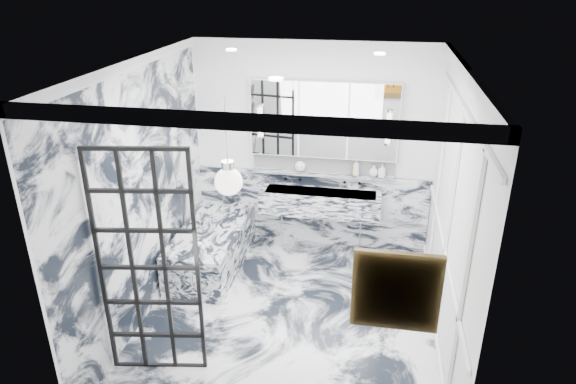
% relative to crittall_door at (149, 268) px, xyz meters
% --- Properties ---
extents(floor, '(3.60, 3.60, 0.00)m').
position_rel_crittall_door_xyz_m(floor, '(1.11, 0.98, -1.13)').
color(floor, silver).
rests_on(floor, ground).
extents(ceiling, '(3.60, 3.60, 0.00)m').
position_rel_crittall_door_xyz_m(ceiling, '(1.11, 0.98, 1.67)').
color(ceiling, white).
rests_on(ceiling, wall_back).
extents(wall_back, '(3.60, 0.00, 3.60)m').
position_rel_crittall_door_xyz_m(wall_back, '(1.11, 2.78, 0.27)').
color(wall_back, white).
rests_on(wall_back, floor).
extents(wall_front, '(3.60, 0.00, 3.60)m').
position_rel_crittall_door_xyz_m(wall_front, '(1.11, -0.82, 0.27)').
color(wall_front, white).
rests_on(wall_front, floor).
extents(wall_left, '(0.00, 3.60, 3.60)m').
position_rel_crittall_door_xyz_m(wall_left, '(-0.49, 0.98, 0.27)').
color(wall_left, white).
rests_on(wall_left, floor).
extents(wall_right, '(0.00, 3.60, 3.60)m').
position_rel_crittall_door_xyz_m(wall_right, '(2.71, 0.98, 0.27)').
color(wall_right, white).
rests_on(wall_right, floor).
extents(marble_clad_back, '(3.18, 0.05, 1.05)m').
position_rel_crittall_door_xyz_m(marble_clad_back, '(1.11, 2.76, -0.60)').
color(marble_clad_back, silver).
rests_on(marble_clad_back, floor).
extents(marble_clad_left, '(0.02, 3.56, 2.68)m').
position_rel_crittall_door_xyz_m(marble_clad_left, '(-0.48, 0.98, 0.21)').
color(marble_clad_left, silver).
rests_on(marble_clad_left, floor).
extents(panel_molding, '(0.03, 3.40, 2.30)m').
position_rel_crittall_door_xyz_m(panel_molding, '(2.69, 0.98, 0.17)').
color(panel_molding, white).
rests_on(panel_molding, floor).
extents(soap_bottle_a, '(0.11, 0.11, 0.23)m').
position_rel_crittall_door_xyz_m(soap_bottle_a, '(1.70, 2.69, 0.08)').
color(soap_bottle_a, '#8C5919').
rests_on(soap_bottle_a, ledge).
extents(soap_bottle_b, '(0.10, 0.10, 0.18)m').
position_rel_crittall_door_xyz_m(soap_bottle_b, '(2.04, 2.69, 0.06)').
color(soap_bottle_b, '#4C4C51').
rests_on(soap_bottle_b, ledge).
extents(soap_bottle_c, '(0.15, 0.15, 0.16)m').
position_rel_crittall_door_xyz_m(soap_bottle_c, '(1.93, 2.69, 0.04)').
color(soap_bottle_c, silver).
rests_on(soap_bottle_c, ledge).
extents(face_pot, '(0.15, 0.15, 0.15)m').
position_rel_crittall_door_xyz_m(face_pot, '(0.96, 2.69, 0.04)').
color(face_pot, white).
rests_on(face_pot, ledge).
extents(amber_bottle, '(0.04, 0.04, 0.10)m').
position_rel_crittall_door_xyz_m(amber_bottle, '(1.66, 2.69, 0.01)').
color(amber_bottle, '#8C5919').
rests_on(amber_bottle, ledge).
extents(flower_vase, '(0.08, 0.08, 0.12)m').
position_rel_crittall_door_xyz_m(flower_vase, '(0.10, 1.12, -0.52)').
color(flower_vase, silver).
rests_on(flower_vase, bathtub).
extents(crittall_door, '(0.88, 0.18, 2.25)m').
position_rel_crittall_door_xyz_m(crittall_door, '(0.00, 0.00, 0.00)').
color(crittall_door, black).
rests_on(crittall_door, floor).
extents(artwork, '(0.48, 0.05, 0.48)m').
position_rel_crittall_door_xyz_m(artwork, '(2.13, -0.78, 0.53)').
color(artwork, '#BA7613').
rests_on(artwork, wall_front).
extents(pendant_light, '(0.22, 0.22, 0.22)m').
position_rel_crittall_door_xyz_m(pendant_light, '(0.82, -0.11, 0.94)').
color(pendant_light, white).
rests_on(pendant_light, ceiling).
extents(trough_sink, '(1.60, 0.45, 0.30)m').
position_rel_crittall_door_xyz_m(trough_sink, '(1.26, 2.54, -0.40)').
color(trough_sink, silver).
rests_on(trough_sink, wall_back).
extents(ledge, '(1.90, 0.14, 0.04)m').
position_rel_crittall_door_xyz_m(ledge, '(1.26, 2.70, -0.06)').
color(ledge, silver).
rests_on(ledge, wall_back).
extents(subway_tile, '(1.90, 0.03, 0.23)m').
position_rel_crittall_door_xyz_m(subway_tile, '(1.26, 2.76, 0.08)').
color(subway_tile, white).
rests_on(subway_tile, wall_back).
extents(mirror_cabinet, '(1.90, 0.16, 1.00)m').
position_rel_crittall_door_xyz_m(mirror_cabinet, '(1.26, 2.71, 0.69)').
color(mirror_cabinet, white).
rests_on(mirror_cabinet, wall_back).
extents(sconce_left, '(0.07, 0.07, 0.40)m').
position_rel_crittall_door_xyz_m(sconce_left, '(0.44, 2.61, 0.65)').
color(sconce_left, white).
rests_on(sconce_left, mirror_cabinet).
extents(sconce_right, '(0.07, 0.07, 0.40)m').
position_rel_crittall_door_xyz_m(sconce_right, '(2.08, 2.61, 0.65)').
color(sconce_right, white).
rests_on(sconce_right, mirror_cabinet).
extents(bathtub, '(0.75, 1.65, 0.55)m').
position_rel_crittall_door_xyz_m(bathtub, '(-0.07, 1.88, -0.85)').
color(bathtub, silver).
rests_on(bathtub, floor).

